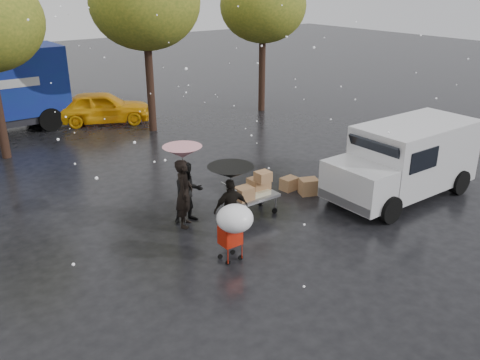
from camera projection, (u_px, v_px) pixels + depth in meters
ground at (245, 234)px, 13.16m from camera, size 90.00×90.00×0.00m
person_pink at (184, 193)px, 13.28m from camera, size 0.78×0.81×1.86m
person_middle at (188, 192)px, 13.55m from camera, size 0.94×0.80×1.69m
person_black at (231, 209)px, 12.74m from camera, size 0.98×0.55×1.58m
umbrella_pink at (182, 152)px, 12.85m from camera, size 1.01×1.01×2.22m
umbrella_black at (231, 172)px, 12.37m from camera, size 1.15×1.15×1.92m
vendor_cart at (253, 190)px, 13.98m from camera, size 1.52×0.80×1.27m
shopping_cart at (234, 221)px, 11.46m from camera, size 0.84×0.84×1.46m
white_van at (406, 159)px, 15.07m from camera, size 4.91×2.18×2.20m
box_ground_near at (309, 187)px, 15.48m from camera, size 0.66×0.60×0.49m
box_ground_far at (289, 184)px, 15.82m from camera, size 0.54×0.43×0.39m
yellow_taxi at (102, 107)px, 22.85m from camera, size 4.56×3.30×1.44m
tree_row at (71, 11)px, 18.50m from camera, size 21.60×4.40×7.12m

